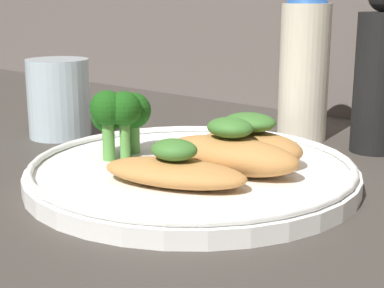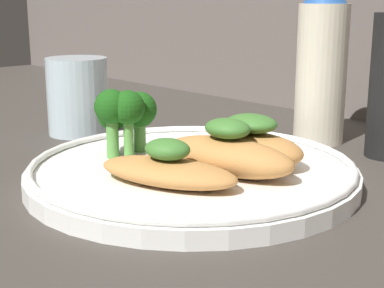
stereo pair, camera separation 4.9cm
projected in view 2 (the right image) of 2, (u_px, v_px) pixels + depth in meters
The scene contains 8 objects.
ground_plane at pixel (192, 188), 50.19cm from camera, with size 180.00×180.00×1.00cm, color #3D3833.
plate at pixel (192, 172), 49.83cm from camera, with size 27.98×27.98×2.00cm.
grilled_meat_front at pixel (168, 169), 44.74cm from camera, with size 12.40×8.34×3.62cm.
grilled_meat_middle at pixel (227, 154), 47.21cm from camera, with size 12.51×7.03×4.62cm.
grilled_meat_back at pixel (251, 145), 49.73cm from camera, with size 10.42×7.58×4.45cm.
broccoli_bunch at pixel (124, 112), 52.44cm from camera, with size 5.02×6.10×6.19cm.
sauce_bottle at pixel (322, 63), 62.11cm from camera, with size 5.34×5.34×17.93cm.
drinking_glass at pixel (78, 96), 66.94cm from camera, with size 6.93×6.93×8.72cm.
Camera 2 is at (34.83, -32.64, 15.46)cm, focal length 55.00 mm.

